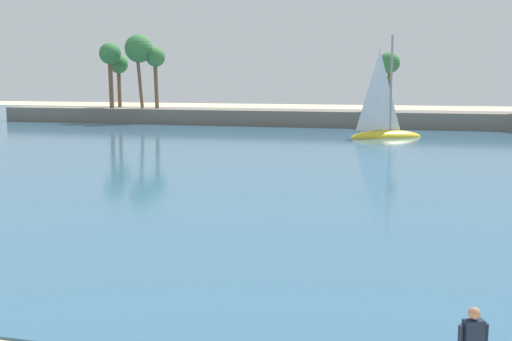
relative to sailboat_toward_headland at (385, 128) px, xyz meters
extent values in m
cube|color=#33607F|center=(1.06, 1.87, -0.93)|extent=(220.00, 102.75, 0.06)
cube|color=slate|center=(1.06, 13.24, -0.06)|extent=(97.65, 6.00, 1.80)
cylinder|color=brown|center=(-30.20, 12.07, 4.43)|extent=(0.81, 0.74, 7.19)
sphere|color=#38753D|center=(-30.20, 12.07, 8.01)|extent=(3.38, 3.38, 3.38)
cylinder|color=brown|center=(-28.38, 12.79, 3.93)|extent=(0.70, 0.62, 6.19)
sphere|color=#38753D|center=(-28.38, 12.79, 7.01)|extent=(2.35, 2.35, 2.35)
cylinder|color=brown|center=(-0.75, 13.93, 3.52)|extent=(0.61, 0.54, 5.37)
sphere|color=#38753D|center=(-0.75, 13.93, 6.19)|extent=(2.36, 2.36, 2.36)
cylinder|color=brown|center=(-33.92, 11.85, 4.15)|extent=(0.75, 0.73, 6.64)
sphere|color=#38753D|center=(-33.92, 11.85, 7.45)|extent=(2.63, 2.63, 2.63)
cylinder|color=brown|center=(-34.21, 14.56, 3.55)|extent=(0.69, 0.79, 5.46)
sphere|color=#38753D|center=(-34.21, 14.56, 6.26)|extent=(2.39, 2.39, 2.39)
cube|color=#141E33|center=(5.29, -49.62, 0.19)|extent=(0.39, 0.32, 0.58)
sphere|color=#9E7051|center=(5.29, -49.62, 0.60)|extent=(0.21, 0.21, 0.21)
cylinder|color=#141E33|center=(5.49, -49.52, 0.15)|extent=(0.09, 0.09, 0.50)
cylinder|color=#141E33|center=(5.08, -49.72, 0.15)|extent=(0.09, 0.09, 0.50)
ellipsoid|color=yellow|center=(0.13, 0.07, -0.90)|extent=(7.01, 5.11, 1.37)
cylinder|color=gray|center=(0.43, 0.24, 4.08)|extent=(0.21, 0.21, 8.59)
pyramid|color=silver|center=(-0.59, -0.32, 3.44)|extent=(2.81, 1.67, 7.30)
camera|label=1|loc=(4.55, -60.79, 4.54)|focal=45.85mm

